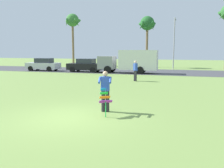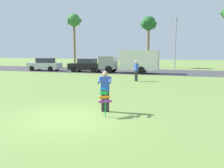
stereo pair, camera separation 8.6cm
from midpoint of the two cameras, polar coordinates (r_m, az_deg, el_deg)
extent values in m
plane|color=olive|center=(9.46, -10.21, -7.92)|extent=(120.00, 120.00, 0.00)
cube|color=#424247|center=(29.32, 8.61, 2.95)|extent=(120.00, 8.00, 0.01)
cylinder|color=#26262B|center=(10.08, -0.90, -4.15)|extent=(0.16, 0.16, 0.90)
cylinder|color=#26262B|center=(10.09, -1.92, -4.14)|extent=(0.16, 0.16, 0.90)
cube|color=#2D4CA5|center=(9.96, -1.42, 0.08)|extent=(0.40, 0.31, 0.60)
sphere|color=tan|center=(9.91, -1.43, 2.49)|extent=(0.22, 0.22, 0.22)
cylinder|color=#2D4CA5|center=(9.68, -0.21, 0.94)|extent=(0.24, 0.59, 0.24)
cylinder|color=#2D4CA5|center=(9.70, -2.81, 0.95)|extent=(0.24, 0.59, 0.24)
cube|color=blue|center=(9.60, -1.90, -1.23)|extent=(0.26, 0.23, 0.12)
cube|color=green|center=(9.46, -1.72, -2.20)|extent=(0.35, 0.28, 0.12)
cube|color=orange|center=(9.33, -1.54, -3.20)|extent=(0.43, 0.32, 0.12)
cube|color=purple|center=(9.20, -1.36, -4.23)|extent=(0.52, 0.37, 0.12)
cylinder|color=green|center=(9.28, -1.35, -6.10)|extent=(0.04, 0.04, 0.62)
cube|color=silver|center=(31.55, -15.80, 4.25)|extent=(4.24, 1.79, 0.76)
cube|color=#282D38|center=(31.43, -15.61, 5.45)|extent=(2.05, 1.44, 0.60)
cylinder|color=black|center=(31.59, -18.56, 3.55)|extent=(0.64, 0.23, 0.64)
cylinder|color=black|center=(32.94, -16.99, 3.79)|extent=(0.64, 0.23, 0.64)
cylinder|color=black|center=(30.21, -14.46, 3.53)|extent=(0.64, 0.23, 0.64)
cylinder|color=black|center=(31.61, -13.00, 3.77)|extent=(0.64, 0.23, 0.64)
cube|color=black|center=(28.86, -6.12, 4.18)|extent=(4.23, 1.76, 0.76)
cube|color=#282D38|center=(28.76, -5.87, 5.48)|extent=(2.04, 1.42, 0.60)
cylinder|color=black|center=(28.71, -9.15, 3.46)|extent=(0.64, 0.23, 0.64)
cylinder|color=black|center=(30.16, -7.76, 3.70)|extent=(0.64, 0.23, 0.64)
cylinder|color=black|center=(27.64, -4.32, 3.36)|extent=(0.64, 0.23, 0.64)
cylinder|color=black|center=(29.14, -3.12, 3.61)|extent=(0.64, 0.23, 0.64)
cube|color=gray|center=(27.83, -0.84, 5.17)|extent=(1.82, 1.92, 1.50)
cube|color=silver|center=(26.96, 6.73, 5.77)|extent=(4.22, 2.04, 2.20)
cylinder|color=black|center=(26.90, -0.70, 3.47)|extent=(0.84, 0.29, 0.84)
cylinder|color=black|center=(28.66, 0.38, 3.75)|extent=(0.84, 0.29, 0.84)
cylinder|color=black|center=(26.06, 7.13, 3.26)|extent=(0.84, 0.29, 0.84)
cylinder|color=black|center=(27.88, 7.73, 3.56)|extent=(0.84, 0.29, 0.84)
cylinder|color=brown|center=(40.96, -8.93, 9.51)|extent=(0.36, 0.36, 7.34)
sphere|color=#387A33|center=(41.24, -9.05, 14.89)|extent=(2.10, 2.10, 2.10)
cone|color=#387A33|center=(40.79, -7.80, 14.36)|extent=(0.44, 1.56, 1.28)
cone|color=#387A33|center=(41.88, -8.11, 14.19)|extent=(1.62, 0.90, 1.28)
cone|color=#387A33|center=(42.03, -9.67, 14.13)|extent=(1.27, 1.52, 1.28)
cone|color=#387A33|center=(41.03, -10.38, 14.26)|extent=(1.27, 1.52, 1.28)
cone|color=#387A33|center=(40.26, -9.23, 14.41)|extent=(1.62, 0.90, 1.28)
cylinder|color=brown|center=(36.71, 8.76, 8.95)|extent=(0.36, 0.36, 6.39)
sphere|color=#236028|center=(36.92, 8.87, 14.22)|extent=(2.10, 2.10, 2.10)
cone|color=#236028|center=(36.75, 10.37, 13.51)|extent=(0.44, 1.56, 1.28)
cone|color=#236028|center=(37.72, 9.51, 13.39)|extent=(1.62, 0.90, 1.28)
cone|color=#236028|center=(37.54, 7.79, 13.45)|extent=(1.27, 1.52, 1.28)
cone|color=#236028|center=(36.44, 7.50, 13.62)|extent=(1.27, 1.52, 1.28)
cone|color=#236028|center=(35.94, 9.13, 13.66)|extent=(1.62, 0.90, 1.28)
cone|color=#2D6B2D|center=(36.71, 25.23, 14.49)|extent=(1.27, 1.52, 1.28)
cylinder|color=#9E9EA3|center=(34.06, 15.03, 9.35)|extent=(0.16, 0.16, 7.00)
cylinder|color=#9E9EA3|center=(35.02, 15.28, 14.89)|extent=(0.10, 1.40, 0.10)
cube|color=#4C4C51|center=(35.66, 15.31, 14.69)|extent=(0.24, 0.44, 0.16)
cylinder|color=#26262B|center=(20.23, 5.80, 1.98)|extent=(0.16, 0.16, 0.90)
cylinder|color=#26262B|center=(20.08, 6.07, 1.93)|extent=(0.16, 0.16, 0.90)
cube|color=#2D4CA5|center=(20.09, 5.97, 4.09)|extent=(0.41, 0.41, 0.60)
sphere|color=beige|center=(20.07, 5.99, 5.28)|extent=(0.22, 0.22, 0.22)
cylinder|color=#2D4CA5|center=(20.30, 5.61, 4.03)|extent=(0.09, 0.09, 0.58)
cylinder|color=#2D4CA5|center=(19.89, 6.33, 3.94)|extent=(0.09, 0.09, 0.58)
camera|label=1|loc=(0.04, -89.77, 0.03)|focal=38.10mm
camera|label=2|loc=(0.04, 90.23, -0.03)|focal=38.10mm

